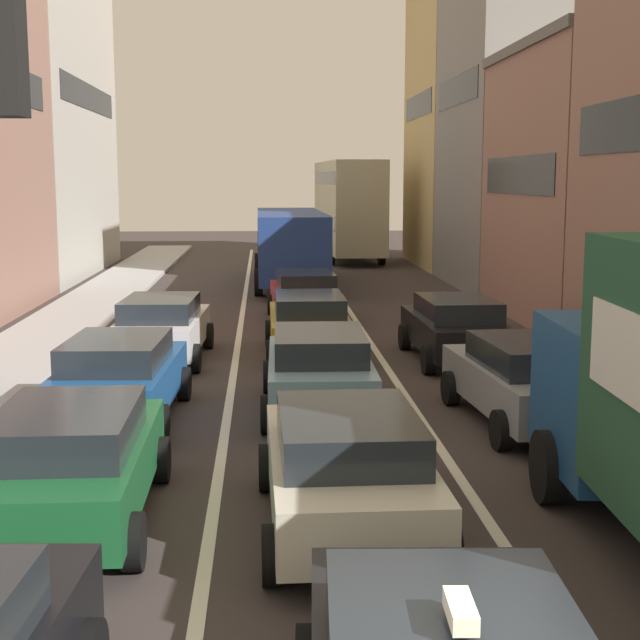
{
  "coord_description": "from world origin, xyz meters",
  "views": [
    {
      "loc": [
        -1.04,
        -4.7,
        4.17
      ],
      "look_at": [
        0.0,
        12.0,
        1.6
      ],
      "focal_mm": 51.61,
      "sensor_mm": 36.0,
      "label": 1
    }
  ],
  "objects_px": {
    "hatchback_centre_lane_third": "(319,368)",
    "sedan_left_lane_fourth": "(162,327)",
    "sedan_centre_lane_fifth": "(305,295)",
    "bus_far_queue_secondary": "(348,205)",
    "bus_mid_queue_primary": "(290,241)",
    "wagon_right_lane_far": "(456,327)",
    "sedan_centre_lane_second": "(347,467)",
    "sedan_left_lane_third": "(119,376)",
    "wagon_left_lane_second": "(71,461)",
    "sedan_right_lane_behind_truck": "(527,379)",
    "coupe_centre_lane_fourth": "(309,323)"
  },
  "relations": [
    {
      "from": "hatchback_centre_lane_third",
      "to": "sedan_left_lane_fourth",
      "type": "bearing_deg",
      "value": 34.95
    },
    {
      "from": "sedan_centre_lane_fifth",
      "to": "bus_far_queue_secondary",
      "type": "relative_size",
      "value": 0.41
    },
    {
      "from": "sedan_centre_lane_fifth",
      "to": "bus_mid_queue_primary",
      "type": "distance_m",
      "value": 9.35
    },
    {
      "from": "bus_mid_queue_primary",
      "to": "hatchback_centre_lane_third",
      "type": "bearing_deg",
      "value": 179.46
    },
    {
      "from": "wagon_right_lane_far",
      "to": "sedan_centre_lane_second",
      "type": "bearing_deg",
      "value": 160.0
    },
    {
      "from": "sedan_centre_lane_second",
      "to": "wagon_right_lane_far",
      "type": "relative_size",
      "value": 1.0
    },
    {
      "from": "sedan_left_lane_third",
      "to": "bus_mid_queue_primary",
      "type": "relative_size",
      "value": 0.42
    },
    {
      "from": "wagon_left_lane_second",
      "to": "bus_mid_queue_primary",
      "type": "xyz_separation_m",
      "value": [
        3.41,
        25.2,
        0.96
      ]
    },
    {
      "from": "sedan_right_lane_behind_truck",
      "to": "bus_far_queue_secondary",
      "type": "bearing_deg",
      "value": -3.89
    },
    {
      "from": "bus_far_queue_secondary",
      "to": "bus_mid_queue_primary",
      "type": "bearing_deg",
      "value": 161.82
    },
    {
      "from": "sedan_left_lane_fourth",
      "to": "sedan_centre_lane_second",
      "type": "bearing_deg",
      "value": -160.35
    },
    {
      "from": "sedan_left_lane_fourth",
      "to": "bus_far_queue_secondary",
      "type": "relative_size",
      "value": 0.41
    },
    {
      "from": "hatchback_centre_lane_third",
      "to": "sedan_centre_lane_second",
      "type": "bearing_deg",
      "value": -179.29
    },
    {
      "from": "sedan_right_lane_behind_truck",
      "to": "wagon_right_lane_far",
      "type": "bearing_deg",
      "value": -3.25
    },
    {
      "from": "sedan_left_lane_third",
      "to": "sedan_right_lane_behind_truck",
      "type": "height_order",
      "value": "same"
    },
    {
      "from": "wagon_left_lane_second",
      "to": "hatchback_centre_lane_third",
      "type": "distance_m",
      "value": 6.26
    },
    {
      "from": "hatchback_centre_lane_third",
      "to": "bus_mid_queue_primary",
      "type": "height_order",
      "value": "bus_mid_queue_primary"
    },
    {
      "from": "sedan_left_lane_third",
      "to": "bus_mid_queue_primary",
      "type": "height_order",
      "value": "bus_mid_queue_primary"
    },
    {
      "from": "hatchback_centre_lane_third",
      "to": "sedan_centre_lane_fifth",
      "type": "xyz_separation_m",
      "value": [
        0.23,
        10.6,
        0.0
      ]
    },
    {
      "from": "sedan_left_lane_fourth",
      "to": "sedan_centre_lane_fifth",
      "type": "distance_m",
      "value": 6.68
    },
    {
      "from": "bus_mid_queue_primary",
      "to": "wagon_right_lane_far",
      "type": "bearing_deg",
      "value": -168.05
    },
    {
      "from": "sedan_left_lane_third",
      "to": "wagon_left_lane_second",
      "type": "bearing_deg",
      "value": -175.69
    },
    {
      "from": "coupe_centre_lane_fourth",
      "to": "sedan_right_lane_behind_truck",
      "type": "relative_size",
      "value": 0.98
    },
    {
      "from": "coupe_centre_lane_fourth",
      "to": "bus_mid_queue_primary",
      "type": "bearing_deg",
      "value": -0.08
    },
    {
      "from": "sedan_centre_lane_second",
      "to": "wagon_left_lane_second",
      "type": "xyz_separation_m",
      "value": [
        -3.32,
        0.43,
        0.0
      ]
    },
    {
      "from": "hatchback_centre_lane_third",
      "to": "wagon_right_lane_far",
      "type": "xyz_separation_m",
      "value": [
        3.43,
        4.47,
        0.0
      ]
    },
    {
      "from": "wagon_left_lane_second",
      "to": "sedan_left_lane_fourth",
      "type": "height_order",
      "value": "same"
    },
    {
      "from": "coupe_centre_lane_fourth",
      "to": "bus_far_queue_secondary",
      "type": "distance_m",
      "value": 26.67
    },
    {
      "from": "sedan_centre_lane_second",
      "to": "sedan_right_lane_behind_truck",
      "type": "distance_m",
      "value": 5.81
    },
    {
      "from": "wagon_right_lane_far",
      "to": "bus_mid_queue_primary",
      "type": "bearing_deg",
      "value": 10.99
    },
    {
      "from": "wagon_right_lane_far",
      "to": "sedan_right_lane_behind_truck",
      "type": "bearing_deg",
      "value": 179.43
    },
    {
      "from": "sedan_centre_lane_second",
      "to": "wagon_right_lane_far",
      "type": "xyz_separation_m",
      "value": [
        3.45,
        10.19,
        0.0
      ]
    },
    {
      "from": "sedan_centre_lane_second",
      "to": "sedan_right_lane_behind_truck",
      "type": "xyz_separation_m",
      "value": [
        3.52,
        4.62,
        0.0
      ]
    },
    {
      "from": "wagon_left_lane_second",
      "to": "hatchback_centre_lane_third",
      "type": "height_order",
      "value": "same"
    },
    {
      "from": "sedan_right_lane_behind_truck",
      "to": "sedan_centre_lane_second",
      "type": "bearing_deg",
      "value": 138.72
    },
    {
      "from": "bus_mid_queue_primary",
      "to": "bus_far_queue_secondary",
      "type": "xyz_separation_m",
      "value": [
        3.38,
        11.76,
        1.07
      ]
    },
    {
      "from": "sedan_centre_lane_second",
      "to": "bus_far_queue_secondary",
      "type": "bearing_deg",
      "value": -6.14
    },
    {
      "from": "sedan_right_lane_behind_truck",
      "to": "wagon_right_lane_far",
      "type": "relative_size",
      "value": 1.02
    },
    {
      "from": "coupe_centre_lane_fourth",
      "to": "sedan_left_lane_third",
      "type": "bearing_deg",
      "value": 147.85
    },
    {
      "from": "wagon_left_lane_second",
      "to": "sedan_centre_lane_fifth",
      "type": "height_order",
      "value": "same"
    },
    {
      "from": "sedan_left_lane_third",
      "to": "sedan_centre_lane_fifth",
      "type": "relative_size",
      "value": 1.0
    },
    {
      "from": "bus_mid_queue_primary",
      "to": "sedan_centre_lane_second",
      "type": "bearing_deg",
      "value": 179.46
    },
    {
      "from": "wagon_left_lane_second",
      "to": "bus_far_queue_secondary",
      "type": "xyz_separation_m",
      "value": [
        6.79,
        36.96,
        2.03
      ]
    },
    {
      "from": "bus_mid_queue_primary",
      "to": "bus_far_queue_secondary",
      "type": "distance_m",
      "value": 12.29
    },
    {
      "from": "wagon_right_lane_far",
      "to": "bus_mid_queue_primary",
      "type": "xyz_separation_m",
      "value": [
        -3.36,
        15.43,
        0.96
      ]
    },
    {
      "from": "hatchback_centre_lane_third",
      "to": "wagon_left_lane_second",
      "type": "bearing_deg",
      "value": 148.7
    },
    {
      "from": "sedan_left_lane_fourth",
      "to": "wagon_right_lane_far",
      "type": "bearing_deg",
      "value": -91.75
    },
    {
      "from": "coupe_centre_lane_fourth",
      "to": "sedan_right_lane_behind_truck",
      "type": "height_order",
      "value": "same"
    },
    {
      "from": "wagon_right_lane_far",
      "to": "bus_far_queue_secondary",
      "type": "bearing_deg",
      "value": -1.34
    },
    {
      "from": "wagon_left_lane_second",
      "to": "sedan_right_lane_behind_truck",
      "type": "distance_m",
      "value": 8.02
    }
  ]
}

